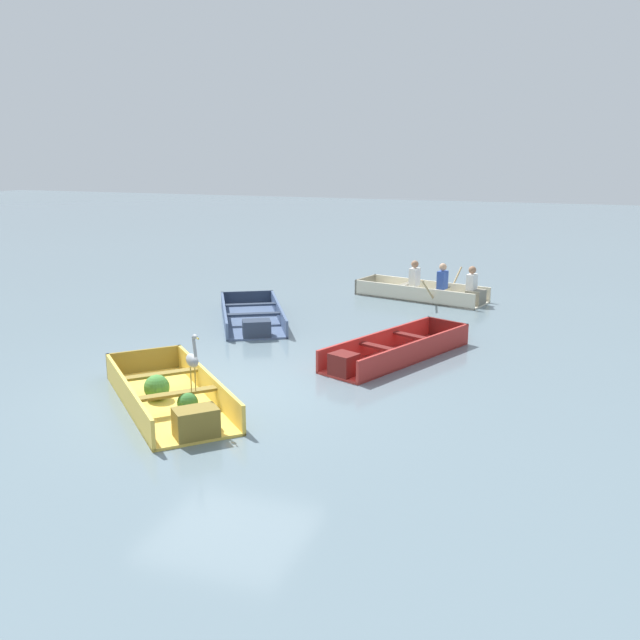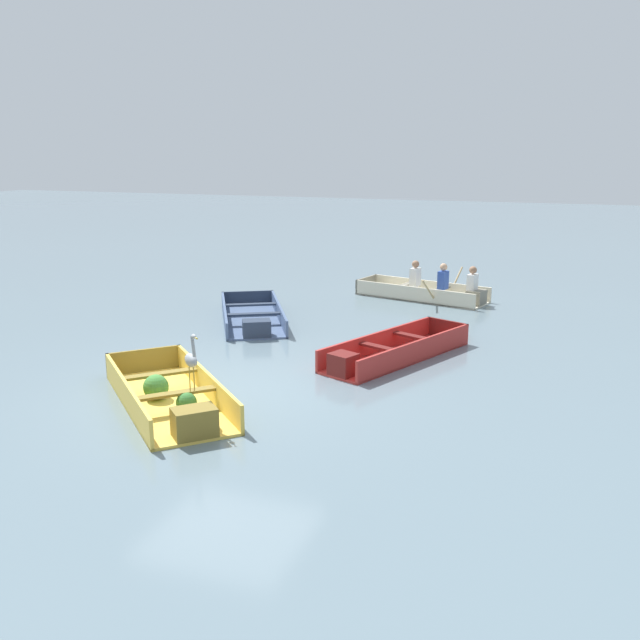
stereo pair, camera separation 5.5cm
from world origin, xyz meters
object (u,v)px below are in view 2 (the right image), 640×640
dinghy_yellow_foreground (170,397)px  skiff_slate_blue_near_moored (253,318)px  skiff_red_mid_moored (392,352)px  heron_on_dinghy (191,359)px  rowboat_cream_with_crew (430,291)px

dinghy_yellow_foreground → skiff_slate_blue_near_moored: size_ratio=0.95×
skiff_red_mid_moored → dinghy_yellow_foreground: bearing=-125.8°
heron_on_dinghy → rowboat_cream_with_crew: bearing=80.6°
rowboat_cream_with_crew → heron_on_dinghy: size_ratio=4.00×
heron_on_dinghy → skiff_red_mid_moored: bearing=63.4°
skiff_red_mid_moored → heron_on_dinghy: 4.20m
rowboat_cream_with_crew → dinghy_yellow_foreground: bearing=-103.5°
skiff_slate_blue_near_moored → heron_on_dinghy: 5.57m
rowboat_cream_with_crew → skiff_slate_blue_near_moored: bearing=-130.3°
skiff_red_mid_moored → heron_on_dinghy: (-1.85, -3.70, 0.74)m
skiff_red_mid_moored → rowboat_cream_with_crew: size_ratio=1.00×
skiff_red_mid_moored → heron_on_dinghy: bearing=-116.6°
rowboat_cream_with_crew → heron_on_dinghy: heron_on_dinghy is taller
skiff_red_mid_moored → heron_on_dinghy: size_ratio=4.00×
skiff_slate_blue_near_moored → skiff_red_mid_moored: (3.44, -1.58, 0.02)m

